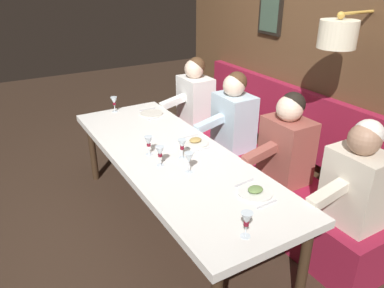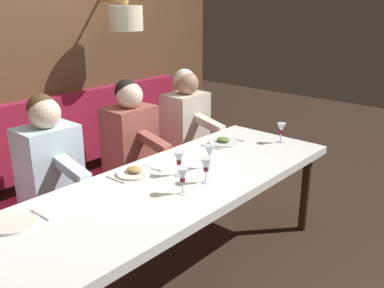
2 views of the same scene
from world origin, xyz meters
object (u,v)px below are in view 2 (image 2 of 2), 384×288
object	(u,v)px
diner_nearest	(186,114)
dining_table	(173,190)
wine_glass_3	(209,152)
diner_near	(130,130)
wine_glass_1	(179,159)
diner_middle	(48,153)
wine_glass_4	(183,176)
wine_glass_0	(281,129)
wine_glass_5	(206,166)

from	to	relation	value
diner_nearest	dining_table	bearing A→B (deg)	128.58
wine_glass_3	diner_near	bearing A→B (deg)	-4.62
wine_glass_1	wine_glass_3	size ratio (longest dim) A/B	1.00
dining_table	diner_middle	xyz separation A→B (m)	(0.88, 0.35, 0.14)
diner_nearest	wine_glass_1	bearing A→B (deg)	130.00
diner_middle	wine_glass_4	size ratio (longest dim) A/B	4.82
wine_glass_4	diner_middle	bearing A→B (deg)	14.08
wine_glass_3	wine_glass_4	bearing A→B (deg)	107.91
wine_glass_0	wine_glass_1	distance (m)	1.05
wine_glass_1	wine_glass_5	distance (m)	0.21
diner_near	wine_glass_5	xyz separation A→B (m)	(-1.05, 0.28, 0.04)
diner_nearest	diner_near	distance (m)	0.70
diner_nearest	diner_middle	distance (m)	1.46
wine_glass_1	wine_glass_4	xyz separation A→B (m)	(-0.21, 0.19, 0.00)
diner_near	wine_glass_4	bearing A→B (deg)	154.69
dining_table	wine_glass_5	world-z (taller)	wine_glass_5
wine_glass_0	diner_nearest	bearing A→B (deg)	2.15
wine_glass_3	wine_glass_4	distance (m)	0.44
diner_nearest	diner_near	size ratio (longest dim) A/B	1.00
diner_near	wine_glass_1	bearing A→B (deg)	160.07
dining_table	diner_nearest	world-z (taller)	diner_nearest
diner_near	diner_nearest	bearing A→B (deg)	-90.00
diner_near	wine_glass_3	size ratio (longest dim) A/B	4.82
diner_near	diner_middle	bearing A→B (deg)	90.00
wine_glass_0	wine_glass_3	bearing A→B (deg)	83.46
diner_near	wine_glass_5	bearing A→B (deg)	165.10
diner_nearest	diner_near	xyz separation A→B (m)	(0.00, 0.70, 0.00)
diner_nearest	wine_glass_0	distance (m)	1.01
dining_table	wine_glass_0	size ratio (longest dim) A/B	15.88
diner_middle	diner_nearest	bearing A→B (deg)	-90.00
wine_glass_1	dining_table	bearing A→B (deg)	111.49
wine_glass_0	wine_glass_5	bearing A→B (deg)	92.61
diner_near	dining_table	bearing A→B (deg)	155.18
diner_near	diner_middle	size ratio (longest dim) A/B	1.00
wine_glass_5	wine_glass_0	bearing A→B (deg)	-87.39
wine_glass_3	wine_glass_5	distance (m)	0.25
diner_nearest	wine_glass_0	xyz separation A→B (m)	(-1.00, -0.04, 0.04)
diner_middle	wine_glass_1	bearing A→B (deg)	-151.70
wine_glass_3	wine_glass_4	xyz separation A→B (m)	(-0.14, 0.42, -0.00)
wine_glass_0	wine_glass_5	distance (m)	1.02
diner_middle	wine_glass_0	bearing A→B (deg)	-123.91
diner_nearest	wine_glass_4	size ratio (longest dim) A/B	4.82
wine_glass_1	wine_glass_4	bearing A→B (deg)	137.31
wine_glass_3	wine_glass_5	world-z (taller)	same
diner_near	wine_glass_4	size ratio (longest dim) A/B	4.82
dining_table	diner_nearest	bearing A→B (deg)	-51.42
diner_nearest	diner_middle	xyz separation A→B (m)	(0.00, 1.46, 0.00)
diner_middle	dining_table	bearing A→B (deg)	-158.34
diner_nearest	diner_middle	world-z (taller)	same
diner_nearest	wine_glass_3	world-z (taller)	diner_nearest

